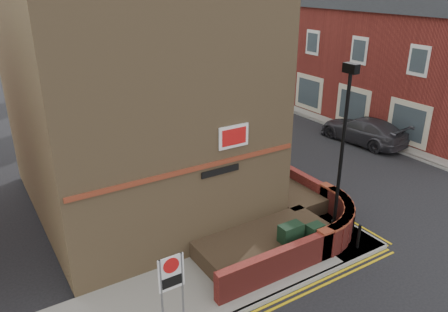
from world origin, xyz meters
TOP-DOWN VIEW (x-y plane):
  - ground at (0.00, 0.00)m, footprint 120.00×120.00m
  - pavement_corner at (-3.50, 1.50)m, footprint 13.00×3.00m
  - pavement_main at (2.00, 16.00)m, footprint 2.00×32.00m
  - pavement_far at (13.00, 13.00)m, footprint 4.00×40.00m
  - kerb_main_near at (3.00, 16.00)m, footprint 0.15×32.00m
  - kerb_main_far at (11.00, 13.00)m, footprint 0.15×40.00m
  - yellow_lines_main at (3.25, 16.00)m, footprint 0.28×32.00m
  - corner_building at (-2.84, 8.00)m, footprint 8.95×10.40m
  - garden_wall at (0.00, 2.50)m, footprint 6.80×6.00m
  - lamppost at (1.60, 1.20)m, footprint 0.25×0.50m
  - utility_cabinet_large at (-0.30, 1.30)m, footprint 0.80×0.45m
  - utility_cabinet_small at (0.50, 1.00)m, footprint 0.55×0.40m
  - bollard_near at (2.00, 0.40)m, footprint 0.11×0.11m
  - bollard_far at (2.60, 1.20)m, footprint 0.11×0.11m
  - zone_sign at (-5.00, 0.50)m, footprint 0.72×0.07m
  - far_terrace at (14.50, 17.00)m, footprint 5.40×30.40m
  - far_terrace_cream at (14.50, 38.00)m, footprint 5.40×12.40m
  - tree_near at (2.00, 14.05)m, footprint 3.64×3.65m
  - tree_mid at (2.00, 22.05)m, footprint 4.03×4.03m
  - tree_far at (2.00, 30.05)m, footprint 3.81×3.81m
  - traffic_light_assembly at (2.40, 25.00)m, footprint 0.20×0.16m
  - silver_car_near at (3.60, 13.15)m, footprint 2.64×4.83m
  - red_car_main at (4.66, 17.99)m, footprint 2.52×5.15m
  - grey_car_far at (10.50, 7.76)m, footprint 2.54×5.29m
  - silver_car_far at (9.00, 16.21)m, footprint 2.34×4.04m

SIDE VIEW (x-z plane):
  - ground at x=0.00m, z-range 0.00..0.00m
  - garden_wall at x=0.00m, z-range -0.60..0.60m
  - yellow_lines_main at x=3.25m, z-range 0.00..0.01m
  - pavement_corner at x=-3.50m, z-range 0.00..0.12m
  - pavement_main at x=2.00m, z-range 0.00..0.12m
  - pavement_far at x=13.00m, z-range 0.00..0.12m
  - kerb_main_near at x=3.00m, z-range 0.00..0.12m
  - kerb_main_far at x=11.00m, z-range 0.00..0.12m
  - bollard_near at x=2.00m, z-range 0.12..1.02m
  - bollard_far at x=2.60m, z-range 0.12..1.02m
  - silver_car_far at x=9.00m, z-range 0.00..1.29m
  - utility_cabinet_small at x=0.50m, z-range 0.12..1.22m
  - red_car_main at x=4.66m, z-range 0.00..1.41m
  - utility_cabinet_large at x=-0.30m, z-range 0.12..1.32m
  - grey_car_far at x=10.50m, z-range 0.00..1.49m
  - silver_car_near at x=3.60m, z-range 0.00..1.51m
  - zone_sign at x=-5.00m, z-range 0.54..2.74m
  - traffic_light_assembly at x=2.40m, z-range 0.68..4.88m
  - lamppost at x=1.60m, z-range 0.19..6.49m
  - far_terrace at x=14.50m, z-range 0.04..8.04m
  - far_terrace_cream at x=14.50m, z-range 0.05..8.05m
  - tree_near at x=2.00m, z-range 1.35..8.05m
  - tree_far at x=2.00m, z-range 1.41..8.42m
  - tree_mid at x=2.00m, z-range 1.49..8.91m
  - corner_building at x=-2.84m, z-range -0.57..13.03m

